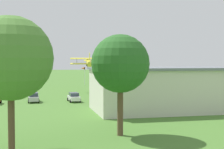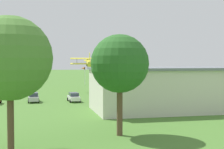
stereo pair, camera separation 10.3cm
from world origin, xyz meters
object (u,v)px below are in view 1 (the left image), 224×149
Objects in this scene: biplane at (89,62)px; person_by_parked_cars at (109,95)px; person_walking_on_apron at (114,96)px; person_at_fence_line at (142,93)px; car_red at (204,94)px; car_silver at (34,97)px; person_crossing_taxiway at (146,94)px; car_white at (74,97)px; tree_by_windsock at (11,58)px; tree_behind_hangar_right at (120,64)px; windsock at (83,69)px; person_near_hangar_door at (118,95)px; hangar at (177,89)px.

biplane is 5.60× the size of person_by_parked_cars.
person_walking_on_apron reaches higher than person_at_fence_line.
car_silver is at bearing -0.72° from car_red.
person_crossing_taxiway is at bearing 84.71° from person_at_fence_line.
tree_by_windsock is (7.58, 32.45, 6.68)m from car_white.
person_crossing_taxiway is at bearing 174.63° from person_by_parked_cars.
tree_behind_hangar_right is (5.27, 29.27, 6.22)m from person_walking_on_apron.
tree_by_windsock reaches higher than person_crossing_taxiway.
person_near_hangar_door is at bearing 93.44° from windsock.
person_by_parked_cars is 0.94× the size of person_walking_on_apron.
biplane is 4.90× the size of person_crossing_taxiway.
person_walking_on_apron is 0.15× the size of tree_by_windsock.
car_silver is (12.07, 17.62, -6.20)m from biplane.
biplane reaches higher than car_red.
person_near_hangar_door is at bearing -115.33° from tree_by_windsock.
person_crossing_taxiway is (-9.01, 16.69, -6.18)m from biplane.
tree_by_windsock reaches higher than person_near_hangar_door.
car_red is at bearing -129.00° from tree_behind_hangar_right.
car_red is 12.17m from person_at_fence_line.
person_crossing_taxiway is at bearing -173.43° from person_walking_on_apron.
biplane is 0.87× the size of tree_behind_hangar_right.
car_red is 46.75m from windsock.
person_at_fence_line is at bearing -89.95° from hangar.
car_silver is (21.41, -13.90, -2.33)m from hangar.
hangar is 15.01m from person_crossing_taxiway.
person_walking_on_apron is 7.92m from person_at_fence_line.
person_crossing_taxiway is (0.32, 3.40, 0.10)m from person_at_fence_line.
person_walking_on_apron is 37.32m from tree_by_windsock.
tree_by_windsock reaches higher than car_white.
person_walking_on_apron is at bearing 31.56° from person_at_fence_line.
tree_by_windsock is (21.90, 37.58, 6.74)m from person_at_fence_line.
person_crossing_taxiway is 0.16× the size of tree_by_windsock.
car_red is at bearing 175.28° from person_near_hangar_door.
hangar is at bearing 106.50° from biplane.
person_walking_on_apron is at bearing -100.20° from tree_behind_hangar_right.
person_walking_on_apron is 1.03× the size of person_at_fence_line.
tree_by_windsock is at bearing 67.53° from person_by_parked_cars.
person_by_parked_cars is 31.65m from tree_behind_hangar_right.
person_near_hangar_door is 1.01× the size of person_walking_on_apron.
tree_by_windsock is at bearing 65.63° from person_walking_on_apron.
hangar is at bearing 147.00° from car_silver.
hangar reaches higher than person_crossing_taxiway.
person_near_hangar_door is at bearing -101.88° from tree_behind_hangar_right.
car_silver is 2.73× the size of person_at_fence_line.
person_crossing_taxiway is (-6.43, -0.74, 0.07)m from person_walking_on_apron.
person_by_parked_cars is at bearing 20.04° from person_at_fence_line.
person_walking_on_apron is at bearing -179.27° from car_silver.
car_red is (-11.19, -13.49, -2.40)m from hangar.
biplane is 17.31m from person_by_parked_cars.
windsock is (-1.17, -24.34, -2.30)m from biplane.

